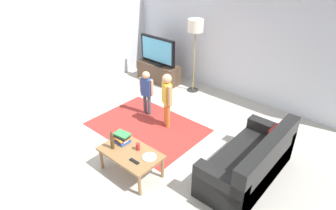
{
  "coord_description": "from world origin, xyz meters",
  "views": [
    {
      "loc": [
        3.08,
        -2.93,
        3.31
      ],
      "look_at": [
        0.0,
        0.6,
        0.65
      ],
      "focal_mm": 31.01,
      "sensor_mm": 36.0,
      "label": 1
    }
  ],
  "objects": [
    {
      "name": "tv_remote",
      "position": [
        0.49,
        -0.73,
        0.43
      ],
      "size": [
        0.17,
        0.06,
        0.02
      ],
      "primitive_type": "cube",
      "rotation": [
        0.0,
        0.0,
        0.04
      ],
      "color": "black",
      "rests_on": "coffee_table"
    },
    {
      "name": "coffee_table",
      "position": [
        0.27,
        -0.61,
        0.37
      ],
      "size": [
        1.0,
        0.6,
        0.42
      ],
      "color": "olive",
      "rests_on": "ground"
    },
    {
      "name": "wall_back",
      "position": [
        0.0,
        3.0,
        1.35
      ],
      "size": [
        6.0,
        0.12,
        2.7
      ],
      "primitive_type": "cube",
      "color": "silver",
      "rests_on": "ground"
    },
    {
      "name": "ground",
      "position": [
        0.0,
        0.0,
        0.0
      ],
      "size": [
        7.8,
        7.8,
        0.0
      ],
      "primitive_type": "plane",
      "color": "#B2ADA3"
    },
    {
      "name": "floor_lamp",
      "position": [
        -0.78,
        2.45,
        1.54
      ],
      "size": [
        0.36,
        0.36,
        1.78
      ],
      "color": "#262626",
      "rests_on": "ground"
    },
    {
      "name": "bottle",
      "position": [
        -0.01,
        -0.73,
        0.56
      ],
      "size": [
        0.06,
        0.06,
        0.32
      ],
      "color": "#4C3319",
      "rests_on": "coffee_table"
    },
    {
      "name": "soda_can",
      "position": [
        0.32,
        -0.49,
        0.48
      ],
      "size": [
        0.07,
        0.07,
        0.12
      ],
      "primitive_type": "cylinder",
      "color": "red",
      "rests_on": "coffee_table"
    },
    {
      "name": "tv_stand",
      "position": [
        -1.82,
        2.3,
        0.24
      ],
      "size": [
        1.2,
        0.44,
        0.5
      ],
      "color": "#4C3828",
      "rests_on": "ground"
    },
    {
      "name": "child_center",
      "position": [
        -0.21,
        0.81,
        0.69
      ],
      "size": [
        0.34,
        0.24,
        1.14
      ],
      "color": "orange",
      "rests_on": "ground"
    },
    {
      "name": "book_stack",
      "position": [
        -0.04,
        -0.51,
        0.49
      ],
      "size": [
        0.28,
        0.23,
        0.15
      ],
      "color": "#334CA5",
      "rests_on": "coffee_table"
    },
    {
      "name": "child_near_tv",
      "position": [
        -0.84,
        0.88,
        0.6
      ],
      "size": [
        0.33,
        0.16,
        1.0
      ],
      "color": "#4C4C59",
      "rests_on": "ground"
    },
    {
      "name": "area_rug",
      "position": [
        -0.48,
        0.5,
        0.0
      ],
      "size": [
        2.2,
        1.6,
        0.01
      ],
      "primitive_type": "cube",
      "color": "#9E2D28",
      "rests_on": "ground"
    },
    {
      "name": "plate",
      "position": [
        0.59,
        -0.51,
        0.43
      ],
      "size": [
        0.22,
        0.22,
        0.02
      ],
      "color": "white",
      "rests_on": "coffee_table"
    },
    {
      "name": "couch",
      "position": [
        1.79,
        0.53,
        0.29
      ],
      "size": [
        0.8,
        1.8,
        0.86
      ],
      "color": "black",
      "rests_on": "ground"
    },
    {
      "name": "tv",
      "position": [
        -1.82,
        2.28,
        0.85
      ],
      "size": [
        1.1,
        0.28,
        0.71
      ],
      "color": "black",
      "rests_on": "tv_stand"
    },
    {
      "name": "wall_left",
      "position": [
        -3.0,
        0.0,
        1.35
      ],
      "size": [
        0.12,
        6.0,
        2.7
      ],
      "primitive_type": "cube",
      "color": "silver",
      "rests_on": "ground"
    }
  ]
}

